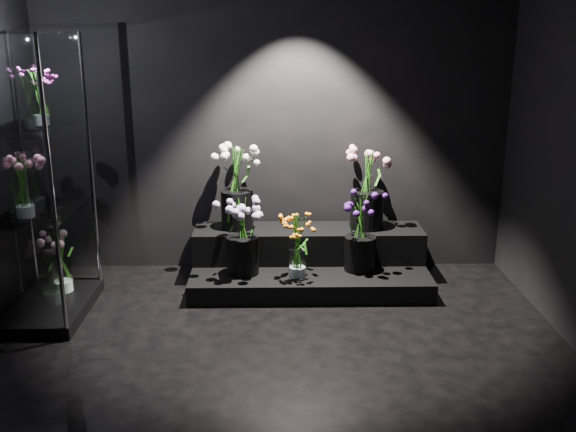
{
  "coord_description": "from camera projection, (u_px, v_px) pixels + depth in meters",
  "views": [
    {
      "loc": [
        0.01,
        -3.47,
        2.07
      ],
      "look_at": [
        0.09,
        1.2,
        0.7
      ],
      "focal_mm": 40.0,
      "sensor_mm": 36.0,
      "label": 1
    }
  ],
  "objects": [
    {
      "name": "bouquet_case_base_pink",
      "position": [
        61.0,
        260.0,
        4.94
      ],
      "size": [
        0.36,
        0.36,
        0.49
      ],
      "rotation": [
        0.0,
        0.0,
        -0.11
      ],
      "color": "white",
      "rests_on": "display_case"
    },
    {
      "name": "bouquet_orange_bells",
      "position": [
        298.0,
        245.0,
        5.06
      ],
      "size": [
        0.29,
        0.29,
        0.51
      ],
      "rotation": [
        0.0,
        0.0,
        0.15
      ],
      "color": "white",
      "rests_on": "display_riser"
    },
    {
      "name": "bouquet_purple",
      "position": [
        361.0,
        230.0,
        5.18
      ],
      "size": [
        0.4,
        0.4,
        0.64
      ],
      "rotation": [
        0.0,
        0.0,
        -0.38
      ],
      "color": "black",
      "rests_on": "display_riser"
    },
    {
      "name": "bouquet_pink_roses",
      "position": [
        368.0,
        185.0,
        5.37
      ],
      "size": [
        0.38,
        0.38,
        0.68
      ],
      "rotation": [
        0.0,
        0.0,
        -0.07
      ],
      "color": "black",
      "rests_on": "display_riser"
    },
    {
      "name": "bouquet_case_pink",
      "position": [
        22.0,
        184.0,
        4.42
      ],
      "size": [
        0.36,
        0.36,
        0.45
      ],
      "rotation": [
        0.0,
        0.0,
        0.32
      ],
      "color": "white",
      "rests_on": "display_case"
    },
    {
      "name": "bouquet_lilac",
      "position": [
        242.0,
        230.0,
        5.09
      ],
      "size": [
        0.51,
        0.51,
        0.63
      ],
      "rotation": [
        0.0,
        0.0,
        -0.41
      ],
      "color": "black",
      "rests_on": "display_riser"
    },
    {
      "name": "floor",
      "position": [
        276.0,
        381.0,
        3.91
      ],
      "size": [
        4.0,
        4.0,
        0.0
      ],
      "primitive_type": "plane",
      "color": "black",
      "rests_on": "ground"
    },
    {
      "name": "display_riser",
      "position": [
        309.0,
        261.0,
        5.42
      ],
      "size": [
        1.94,
        0.86,
        0.43
      ],
      "color": "black",
      "rests_on": "floor"
    },
    {
      "name": "wall_back",
      "position": [
        275.0,
        110.0,
        5.44
      ],
      "size": [
        4.0,
        0.0,
        4.0
      ],
      "primitive_type": "plane",
      "rotation": [
        1.57,
        0.0,
        0.0
      ],
      "color": "black",
      "rests_on": "floor"
    },
    {
      "name": "wall_front",
      "position": [
        273.0,
        307.0,
        1.6
      ],
      "size": [
        4.0,
        0.0,
        4.0
      ],
      "primitive_type": "plane",
      "rotation": [
        -1.57,
        0.0,
        0.0
      ],
      "color": "black",
      "rests_on": "floor"
    },
    {
      "name": "display_case",
      "position": [
        37.0,
        181.0,
        4.57
      ],
      "size": [
        0.56,
        0.93,
        2.05
      ],
      "color": "black",
      "rests_on": "floor"
    },
    {
      "name": "bouquet_case_magenta",
      "position": [
        39.0,
        95.0,
        4.52
      ],
      "size": [
        0.26,
        0.26,
        0.41
      ],
      "rotation": [
        0.0,
        0.0,
        -0.37
      ],
      "color": "white",
      "rests_on": "display_case"
    },
    {
      "name": "bouquet_cream_roses",
      "position": [
        237.0,
        182.0,
        5.36
      ],
      "size": [
        0.47,
        0.47,
        0.7
      ],
      "rotation": [
        0.0,
        0.0,
        -0.29
      ],
      "color": "black",
      "rests_on": "display_riser"
    }
  ]
}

